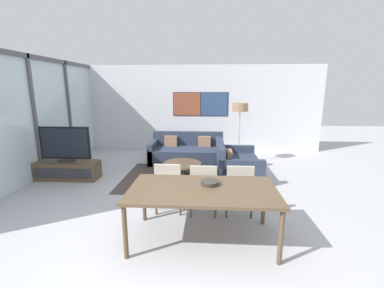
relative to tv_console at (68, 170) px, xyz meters
The scene contains 15 objects.
ground_plane 4.04m from the tv_console, 45.30° to the right, with size 24.00×24.00×0.00m, color #B2B2B7.
wall_back 4.34m from the tv_console, 47.02° to the left, with size 8.14×0.09×2.80m.
window_wall_left 1.51m from the tv_console, behind, with size 0.07×5.93×2.80m.
area_rug 2.67m from the tv_console, ahead, with size 2.76×2.14×0.01m.
tv_console is the anchor object (origin of this frame).
television 0.61m from the tv_console, 90.00° to the left, with size 1.15×0.20×0.81m.
sofa_main 3.09m from the tv_console, 30.88° to the left, with size 2.05×0.99×0.82m.
sofa_side 3.88m from the tv_console, ahead, with size 0.99×1.53×0.82m.
coffee_table 2.66m from the tv_console, ahead, with size 0.88×0.88×0.36m.
dining_table 3.91m from the tv_console, 35.37° to the right, with size 1.98×1.07×0.75m.
dining_chair_left 2.98m from the tv_console, 29.53° to the right, with size 0.46×0.46×0.88m.
dining_chair_centre 3.52m from the tv_console, 25.58° to the right, with size 0.46×0.46×0.88m.
dining_chair_right 4.04m from the tv_console, 21.71° to the right, with size 0.46×0.46×0.88m.
fruit_bowl 3.92m from the tv_console, 32.72° to the right, with size 0.26×0.26×0.05m.
floor_lamp 4.53m from the tv_console, 20.02° to the left, with size 0.42×0.42×1.68m.
Camera 1 is at (0.38, -2.61, 2.07)m, focal length 24.00 mm.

